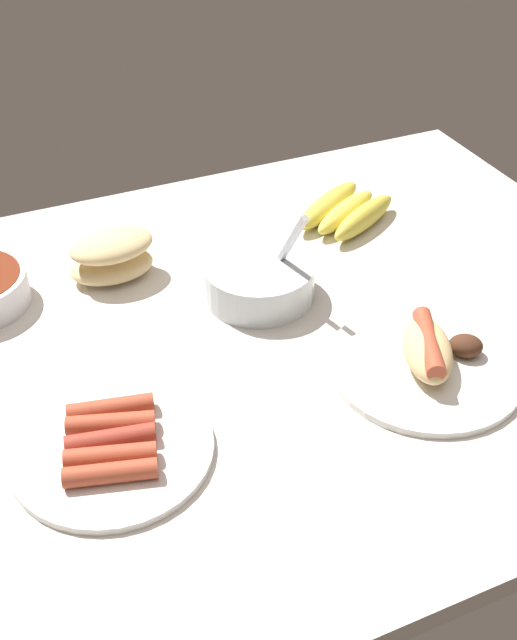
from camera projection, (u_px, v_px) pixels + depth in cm
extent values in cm
cube|color=silver|center=(253.00, 342.00, 107.02)|extent=(120.00, 90.00, 3.00)
cylinder|color=white|center=(112.00, 449.00, 88.84)|extent=(23.12, 23.12, 1.00)
cylinder|color=#AD472D|center=(110.00, 473.00, 83.92)|extent=(10.32, 4.84, 2.28)
cylinder|color=#AD472D|center=(111.00, 455.00, 85.88)|extent=(10.31, 5.03, 2.28)
cylinder|color=#9E3828|center=(111.00, 439.00, 87.83)|extent=(10.33, 4.15, 2.28)
cylinder|color=#AD472D|center=(111.00, 423.00, 89.79)|extent=(10.29, 5.24, 2.28)
cylinder|color=#AD472D|center=(111.00, 408.00, 91.75)|extent=(10.33, 4.29, 2.28)
cylinder|color=white|center=(425.00, 366.00, 100.09)|extent=(24.79, 24.79, 1.00)
ellipsoid|color=#DBB77A|center=(427.00, 350.00, 98.43)|extent=(10.54, 13.71, 4.40)
cylinder|color=#AD472D|center=(429.00, 342.00, 97.68)|extent=(7.01, 11.67, 2.40)
ellipsoid|color=#472819|center=(466.00, 346.00, 100.30)|extent=(5.58, 5.26, 2.80)
ellipsoid|color=gold|center=(364.00, 217.00, 126.51)|extent=(15.96, 10.70, 3.96)
ellipsoid|color=#E5D14C|center=(346.00, 212.00, 128.24)|extent=(15.48, 10.81, 3.55)
ellipsoid|color=gold|center=(328.00, 205.00, 129.79)|extent=(16.97, 12.48, 3.76)
cylinder|color=silver|center=(258.00, 280.00, 111.37)|extent=(15.94, 15.94, 5.40)
cylinder|color=beige|center=(258.00, 274.00, 110.70)|extent=(14.02, 14.02, 2.43)
cube|color=#B7B7BC|center=(288.00, 246.00, 107.45)|extent=(1.26, 9.24, 13.96)
ellipsoid|color=#E5C689|center=(112.00, 266.00, 115.72)|extent=(12.44, 8.53, 3.60)
ellipsoid|color=#E5C689|center=(112.00, 245.00, 113.51)|extent=(12.97, 9.36, 3.60)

